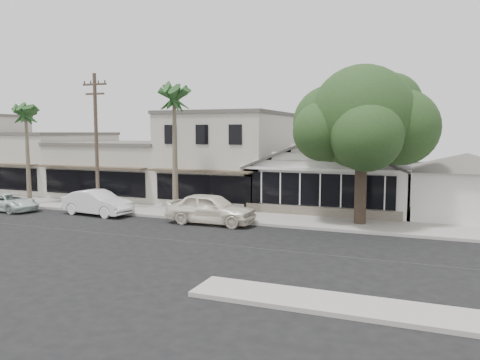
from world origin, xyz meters
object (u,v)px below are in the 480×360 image
at_px(utility_pole, 96,139).
at_px(car_1, 97,203).
at_px(car_2, 10,202).
at_px(shade_tree, 362,121).
at_px(car_0, 211,209).

bearing_deg(utility_pole, car_1, -54.83).
bearing_deg(car_1, car_2, 104.42).
height_order(car_2, shade_tree, shade_tree).
xyz_separation_m(utility_pole, shade_tree, (16.51, 2.03, 1.09)).
xyz_separation_m(utility_pole, car_2, (-5.86, -1.76, -4.19)).
distance_m(utility_pole, car_1, 4.13).
relative_size(utility_pole, car_1, 1.88).
height_order(car_1, car_2, car_1).
xyz_separation_m(car_1, shade_tree, (15.92, 2.87, 5.09)).
bearing_deg(utility_pole, car_0, -5.17).
distance_m(utility_pole, car_2, 7.41).
height_order(utility_pole, car_1, utility_pole).
relative_size(utility_pole, shade_tree, 1.01).
xyz_separation_m(car_2, shade_tree, (22.37, 3.79, 5.28)).
bearing_deg(car_0, shade_tree, -70.71).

